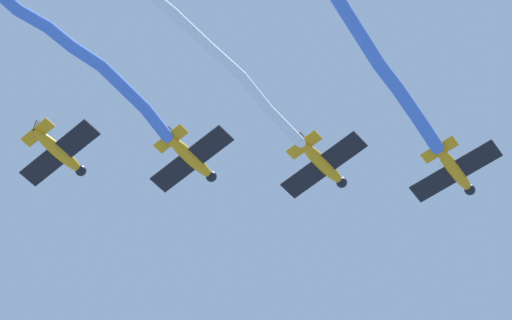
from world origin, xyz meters
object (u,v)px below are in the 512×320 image
(airplane_lead, at_px, (455,170))
(airplane_left_wing, at_px, (323,164))
(airplane_right_wing, at_px, (191,158))
(airplane_slot, at_px, (59,152))

(airplane_lead, relative_size, airplane_left_wing, 0.98)
(airplane_left_wing, bearing_deg, airplane_right_wing, 133.75)
(airplane_left_wing, distance_m, airplane_slot, 18.82)
(airplane_lead, distance_m, airplane_slot, 28.21)
(airplane_lead, distance_m, airplane_right_wing, 18.81)
(airplane_right_wing, bearing_deg, airplane_lead, -46.46)
(airplane_left_wing, bearing_deg, airplane_slot, 133.75)
(airplane_left_wing, relative_size, airplane_right_wing, 1.00)
(airplane_left_wing, distance_m, airplane_right_wing, 9.41)
(airplane_right_wing, bearing_deg, airplane_slot, 133.52)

